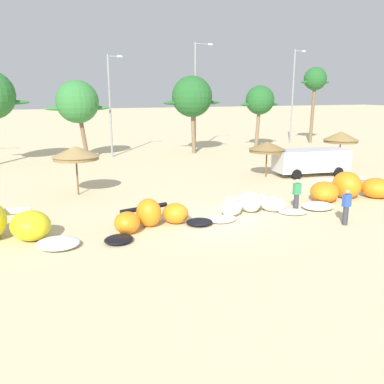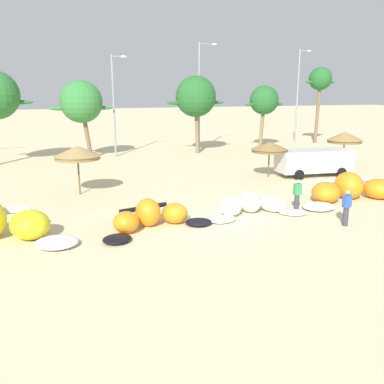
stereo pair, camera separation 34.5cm
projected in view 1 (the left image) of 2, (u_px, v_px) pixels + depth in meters
ground_plane at (217, 222)px, 18.73m from camera, size 260.00×260.00×0.00m
kite_left at (152, 217)px, 17.83m from camera, size 5.26×3.10×1.25m
kite_left_of_center at (252, 206)px, 20.04m from camera, size 5.32×2.55×0.99m
kite_center at (351, 190)px, 22.47m from camera, size 7.51×3.76×1.50m
beach_umbrella_near_van at (76, 153)px, 23.12m from camera, size 2.66×2.66×2.81m
beach_umbrella_middle at (267, 147)px, 28.14m from camera, size 2.53×2.53×2.46m
beach_umbrella_near_palms at (341, 137)px, 32.49m from camera, size 2.75×2.75×2.73m
parked_van at (310, 160)px, 28.85m from camera, size 5.38×2.54×1.84m
person_near_kites at (297, 195)px, 20.31m from camera, size 0.36×0.24×1.62m
person_by_umbrellas at (346, 207)px, 18.18m from camera, size 0.36×0.24×1.62m
palm_left_of_gap at (77, 102)px, 34.92m from camera, size 5.43×3.62×6.75m
palm_center_left at (192, 97)px, 38.31m from camera, size 5.69×3.80×7.23m
palm_center_right at (260, 101)px, 41.91m from camera, size 4.38×2.92×6.39m
palm_right_of_gap at (315, 81)px, 46.06m from camera, size 3.82×2.55×8.44m
lamppost_west_center at (111, 101)px, 36.29m from camera, size 1.41×0.24×8.89m
lamppost_east_center at (197, 92)px, 40.14m from camera, size 1.93×0.24×10.34m
lamppost_east at (294, 93)px, 45.87m from camera, size 1.51×0.24×10.24m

